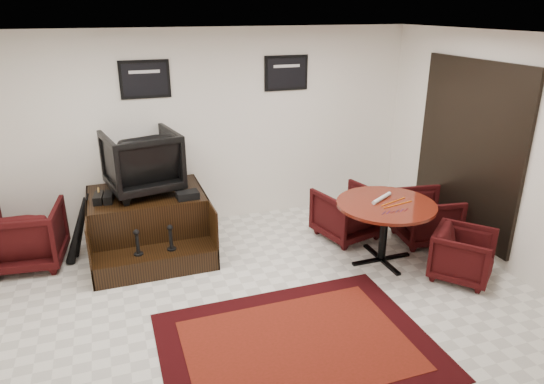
{
  "coord_description": "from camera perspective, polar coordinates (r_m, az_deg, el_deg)",
  "views": [
    {
      "loc": [
        -1.45,
        -4.23,
        3.05
      ],
      "look_at": [
        0.33,
        0.9,
        0.97
      ],
      "focal_mm": 32.0,
      "sensor_mm": 36.0,
      "label": 1
    }
  ],
  "objects": [
    {
      "name": "umbrella_hooked",
      "position": [
        6.68,
        -21.56,
        -3.58
      ],
      "size": [
        0.33,
        0.12,
        0.88
      ],
      "primitive_type": null,
      "color": "black",
      "rests_on": "ground"
    },
    {
      "name": "table_chair_back",
      "position": [
        6.83,
        8.8,
        -2.2
      ],
      "size": [
        0.91,
        0.87,
        0.78
      ],
      "primitive_type": "imported",
      "rotation": [
        0.0,
        0.0,
        3.38
      ],
      "color": "black",
      "rests_on": "ground"
    },
    {
      "name": "umbrella_black",
      "position": [
        6.51,
        -21.94,
        -4.15
      ],
      "size": [
        0.34,
        0.13,
        0.9
      ],
      "primitive_type": null,
      "color": "black",
      "rests_on": "ground"
    },
    {
      "name": "meeting_table",
      "position": [
        6.14,
        13.22,
        -2.08
      ],
      "size": [
        1.22,
        1.22,
        0.8
      ],
      "color": "#47120A",
      "rests_on": "ground"
    },
    {
      "name": "shoes_pair",
      "position": [
        6.4,
        -19.2,
        -0.65
      ],
      "size": [
        0.26,
        0.31,
        0.11
      ],
      "color": "black",
      "rests_on": "shine_podium"
    },
    {
      "name": "area_rug",
      "position": [
        4.89,
        3.0,
        -17.55
      ],
      "size": [
        2.57,
        1.93,
        0.01
      ],
      "color": "black",
      "rests_on": "ground"
    },
    {
      "name": "room_shell",
      "position": [
        4.89,
        3.83,
        5.96
      ],
      "size": [
        6.02,
        5.02,
        2.81
      ],
      "color": "white",
      "rests_on": "ground"
    },
    {
      "name": "shine_chair",
      "position": [
        6.48,
        -15.07,
        3.8
      ],
      "size": [
        1.02,
        0.97,
        0.9
      ],
      "primitive_type": "imported",
      "rotation": [
        0.0,
        0.0,
        3.33
      ],
      "color": "black",
      "rests_on": "shine_podium"
    },
    {
      "name": "polish_kit",
      "position": [
        6.24,
        -9.9,
        -0.36
      ],
      "size": [
        0.29,
        0.21,
        0.1
      ],
      "primitive_type": "cube",
      "rotation": [
        0.0,
        0.0,
        0.06
      ],
      "color": "black",
      "rests_on": "shine_podium"
    },
    {
      "name": "shine_podium",
      "position": [
        6.63,
        -14.26,
        -3.7
      ],
      "size": [
        1.48,
        1.53,
        0.76
      ],
      "color": "black",
      "rests_on": "ground"
    },
    {
      "name": "table_clutter",
      "position": [
        6.06,
        14.33,
        -1.47
      ],
      "size": [
        0.57,
        0.38,
        0.01
      ],
      "color": "orange",
      "rests_on": "meeting_table"
    },
    {
      "name": "table_chair_window",
      "position": [
        6.97,
        17.68,
        -2.57
      ],
      "size": [
        0.8,
        0.84,
        0.77
      ],
      "primitive_type": "imported",
      "rotation": [
        0.0,
        0.0,
        1.43
      ],
      "color": "black",
      "rests_on": "ground"
    },
    {
      "name": "armchair_side",
      "position": [
        6.74,
        -26.96,
        -4.32
      ],
      "size": [
        0.91,
        0.87,
        0.86
      ],
      "primitive_type": "imported",
      "rotation": [
        0.0,
        0.0,
        3.03
      ],
      "color": "black",
      "rests_on": "ground"
    },
    {
      "name": "ground",
      "position": [
        5.41,
        -0.22,
        -13.34
      ],
      "size": [
        6.0,
        6.0,
        0.0
      ],
      "primitive_type": "plane",
      "color": "white",
      "rests_on": "ground"
    },
    {
      "name": "table_chair_corner",
      "position": [
        6.19,
        21.59,
        -6.63
      ],
      "size": [
        0.9,
        0.89,
        0.67
      ],
      "primitive_type": "imported",
      "rotation": [
        0.0,
        0.0,
        0.71
      ],
      "color": "black",
      "rests_on": "ground"
    },
    {
      "name": "paper_roll",
      "position": [
        6.18,
        12.78,
        -0.7
      ],
      "size": [
        0.38,
        0.26,
        0.05
      ],
      "primitive_type": "cylinder",
      "rotation": [
        0.0,
        1.57,
        0.55
      ],
      "color": "silver",
      "rests_on": "meeting_table"
    }
  ]
}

